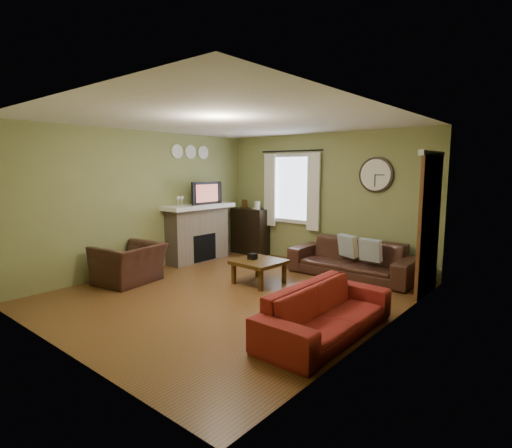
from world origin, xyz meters
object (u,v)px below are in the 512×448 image
Objects in this scene: sofa_red at (326,311)px; armchair at (129,264)px; coffee_table at (259,272)px; bookshelf at (250,231)px; sofa_brown at (352,259)px.

armchair reaches higher than sofa_red.
armchair is at bearing 93.82° from sofa_red.
sofa_red is 2.22m from coffee_table.
coffee_table is (1.69, -1.73, -0.31)m from bookshelf.
armchair is 2.19m from coffee_table.
bookshelf reaches higher than sofa_brown.
sofa_brown is at bearing 125.96° from armchair.
bookshelf reaches higher than coffee_table.
bookshelf is 2.43m from coffee_table.
sofa_brown is (2.68, -0.34, -0.19)m from bookshelf.
sofa_brown is 1.13× the size of sofa_red.
bookshelf is 4.60m from sofa_red.
sofa_red is at bearing -69.70° from sofa_brown.
bookshelf is at bearing 134.32° from coffee_table.
sofa_red is 2.62× the size of coffee_table.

